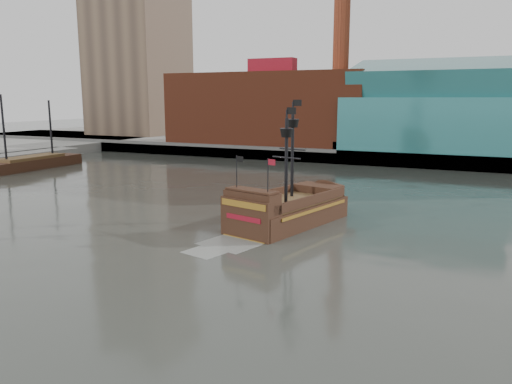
% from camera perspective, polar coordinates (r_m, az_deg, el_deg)
% --- Properties ---
extents(ground, '(400.00, 400.00, 0.00)m').
position_cam_1_polar(ground, '(34.92, -11.19, -9.38)').
color(ground, '#2C302A').
rests_on(ground, ground).
extents(promenade_far, '(220.00, 60.00, 2.00)m').
position_cam_1_polar(promenade_far, '(120.52, 15.32, 5.11)').
color(promenade_far, slate).
rests_on(promenade_far, ground).
extents(seawall, '(220.00, 1.00, 2.60)m').
position_cam_1_polar(seawall, '(91.65, 12.25, 3.81)').
color(seawall, '#4C4C49').
rests_on(seawall, ground).
extents(skyline, '(149.00, 45.00, 62.00)m').
position_cam_1_polar(skyline, '(112.63, 17.99, 16.63)').
color(skyline, brown).
rests_on(skyline, promenade_far).
extents(pirate_ship, '(9.00, 17.52, 12.58)m').
position_cam_1_polar(pirate_ship, '(47.44, 3.61, -2.40)').
color(pirate_ship, black).
rests_on(pirate_ship, ground).
extents(docked_vessel, '(4.58, 19.27, 13.06)m').
position_cam_1_polar(docked_vessel, '(93.16, -24.29, 2.92)').
color(docked_vessel, black).
rests_on(docked_vessel, ground).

